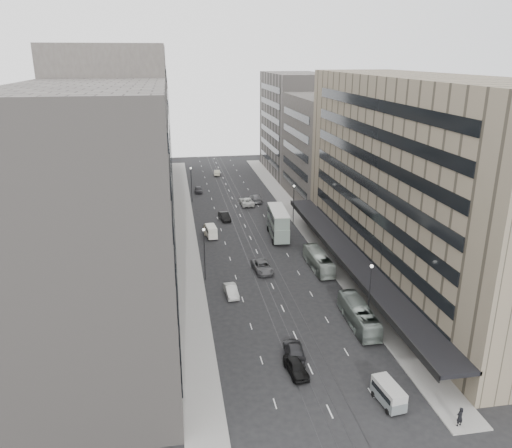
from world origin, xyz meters
TOP-DOWN VIEW (x-y plane):
  - ground at (0.00, 0.00)m, footprint 220.00×220.00m
  - sidewalk_right at (12.00, 37.50)m, footprint 4.00×125.00m
  - sidewalk_left at (-12.00, 37.50)m, footprint 4.00×125.00m
  - department_store at (21.45, 8.00)m, footprint 19.20×60.00m
  - building_right_mid at (21.50, 52.00)m, footprint 15.00×28.00m
  - building_right_far at (21.50, 82.00)m, footprint 15.00×32.00m
  - building_left_a at (-21.50, -8.00)m, footprint 15.00×28.00m
  - building_left_b at (-21.50, 19.00)m, footprint 15.00×26.00m
  - building_left_c at (-21.50, 46.00)m, footprint 15.00×28.00m
  - building_left_d at (-21.50, 79.00)m, footprint 15.00×38.00m
  - lamp_right_near at (9.70, -5.00)m, footprint 0.44×0.44m
  - lamp_right_far at (9.70, 35.00)m, footprint 0.44×0.44m
  - lamp_left_near at (-9.70, 12.00)m, footprint 0.44×0.44m
  - lamp_left_far at (-9.70, 55.00)m, footprint 0.44×0.44m
  - bus_near at (8.50, -4.95)m, footprint 2.71×10.48m
  - bus_far at (8.50, 12.93)m, footprint 2.54×10.25m
  - double_decker at (5.14, 28.24)m, footprint 3.67×10.29m
  - vw_microbus at (5.97, -19.85)m, footprint 2.29×4.30m
  - panel_van at (-7.25, 30.15)m, footprint 2.16×3.91m
  - sedan_0 at (-1.76, -13.52)m, footprint 2.33×4.76m
  - sedan_1 at (-6.43, 5.93)m, footprint 1.89×4.65m
  - sedan_2 at (-0.53, 13.48)m, footprint 3.15×5.93m
  - sedan_3 at (-1.15, -10.25)m, footprint 2.58×5.37m
  - sedan_4 at (-7.63, 33.18)m, footprint 2.16×4.84m
  - sedan_5 at (-3.66, 40.40)m, footprint 2.38×5.14m
  - sedan_6 at (2.52, 50.57)m, footprint 3.06×6.28m
  - sedan_7 at (5.05, 52.82)m, footprint 2.45×5.89m
  - sedan_8 at (-7.72, 63.38)m, footprint 1.88×4.55m
  - sedan_9 at (-1.34, 81.64)m, footprint 2.10×4.84m
  - pedestrian at (11.10, -24.00)m, footprint 0.81×0.63m

SIDE VIEW (x-z plane):
  - ground at x=0.00m, z-range 0.00..0.00m
  - sidewalk_right at x=12.00m, z-range 0.00..0.15m
  - sidewalk_left at x=-12.00m, z-range 0.00..0.15m
  - sedan_1 at x=-6.43m, z-range 0.00..1.50m
  - sedan_3 at x=-1.15m, z-range 0.00..1.51m
  - sedan_8 at x=-7.72m, z-range 0.00..1.54m
  - sedan_9 at x=-1.34m, z-range 0.00..1.55m
  - sedan_0 at x=-1.76m, z-range 0.00..1.56m
  - sedan_2 at x=-0.53m, z-range 0.00..1.59m
  - sedan_4 at x=-7.63m, z-range 0.00..1.62m
  - sedan_5 at x=-3.66m, z-range 0.00..1.63m
  - sedan_7 at x=5.05m, z-range 0.00..1.70m
  - sedan_6 at x=2.52m, z-range 0.00..1.72m
  - pedestrian at x=11.10m, z-range 0.15..2.13m
  - vw_microbus at x=5.97m, z-range 0.13..2.35m
  - panel_van at x=-7.25m, z-range 0.12..2.49m
  - bus_far at x=8.50m, z-range 0.00..2.85m
  - bus_near at x=8.50m, z-range 0.00..2.90m
  - double_decker at x=5.14m, z-range 0.22..5.76m
  - lamp_right_near at x=9.70m, z-range 1.04..9.36m
  - lamp_right_far at x=9.70m, z-range 1.04..9.36m
  - lamp_left_near at x=-9.70m, z-range 1.04..9.36m
  - lamp_left_far at x=-9.70m, z-range 1.04..9.36m
  - building_right_mid at x=21.50m, z-range 0.00..24.00m
  - building_left_c at x=-21.50m, z-range 0.00..25.00m
  - building_right_far at x=21.50m, z-range 0.00..28.00m
  - building_left_d at x=-21.50m, z-range 0.00..28.00m
  - department_store at x=21.45m, z-range -0.05..29.95m
  - building_left_a at x=-21.50m, z-range 0.00..30.00m
  - building_left_b at x=-21.50m, z-range 0.00..34.00m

